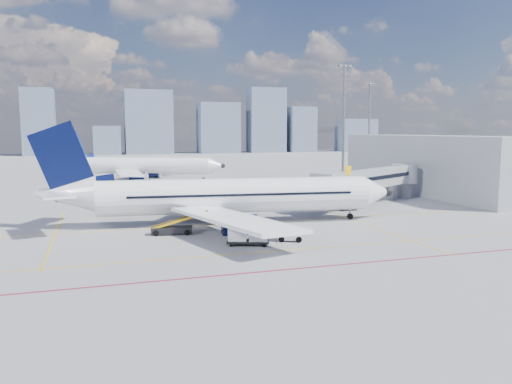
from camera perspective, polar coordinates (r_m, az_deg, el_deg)
ground at (r=51.19m, az=0.33°, el=-5.20°), size 420.00×420.00×0.00m
apron_markings at (r=47.39m, az=1.13°, el=-6.20°), size 90.00×35.12×0.01m
jet_bridge at (r=75.67m, az=13.45°, el=1.45°), size 23.55×15.78×6.30m
terminal_block at (r=92.28m, az=19.34°, el=3.01°), size 10.00×42.00×10.00m
floodlight_mast_ne at (r=115.70m, az=10.00°, el=8.29°), size 3.20×0.61×25.45m
floodlight_mast_far at (r=159.39m, az=12.82°, el=7.85°), size 3.20×0.61×25.45m
distant_skyline at (r=237.97m, az=-14.51°, el=7.18°), size 256.02×15.93×31.76m
main_aircraft at (r=58.18m, az=-4.06°, el=-0.52°), size 42.06×36.56×12.32m
second_aircraft at (r=111.69m, az=-13.07°, el=2.94°), size 35.04×29.66×10.82m
baggage_tug at (r=49.46m, az=3.80°, el=-4.74°), size 2.65×2.17×1.61m
cargo_dolly at (r=47.63m, az=-0.90°, el=-4.66°), size 4.35×3.10×2.19m
belt_loader at (r=53.29m, az=-9.42°, el=-4.11°), size 6.18×2.47×2.48m
ramp_worker at (r=50.36m, az=3.31°, el=-4.54°), size 0.41×0.58×1.51m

